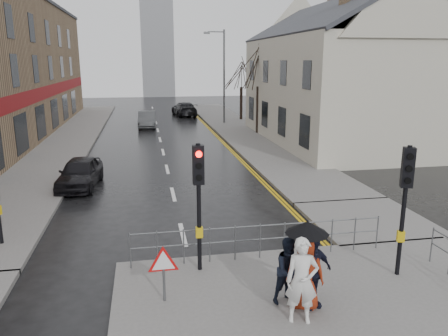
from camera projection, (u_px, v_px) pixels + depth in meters
name	position (u px, v px, depth m)	size (l,w,h in m)	color
ground	(193.00, 278.00, 11.39)	(120.00, 120.00, 0.00)	black
left_pavement	(70.00, 137.00, 32.19)	(4.00, 44.00, 0.14)	#605E5B
right_pavement	(237.00, 128.00, 36.40)	(4.00, 40.00, 0.14)	#605E5B
pavement_bridge_right	(367.00, 220.00, 15.39)	(4.00, 4.20, 0.14)	#605E5B
building_right_cream	(338.00, 72.00, 29.56)	(9.00, 16.40, 10.10)	beige
church_tower	(157.00, 38.00, 68.72)	(5.00, 5.00, 18.00)	gray
traffic_signal_near_left	(199.00, 185.00, 11.03)	(0.28, 0.27, 3.40)	black
traffic_signal_near_right	(406.00, 188.00, 10.77)	(0.34, 0.33, 3.40)	black
guard_railing_front	(260.00, 234.00, 12.11)	(7.14, 0.04, 1.00)	#595B5E
warning_sign	(163.00, 265.00, 9.85)	(0.80, 0.07, 1.35)	#595B5E
street_lamp	(222.00, 71.00, 38.04)	(1.83, 0.25, 8.00)	#595B5E
tree_near	(259.00, 66.00, 32.50)	(2.40, 2.40, 6.58)	black
tree_far	(241.00, 73.00, 40.40)	(2.40, 2.40, 5.64)	black
pedestrian_a	(302.00, 281.00, 9.07)	(0.68, 0.45, 1.87)	silver
pedestrian_b	(289.00, 270.00, 9.86)	(0.76, 0.59, 1.55)	black
pedestrian_with_umbrella	(306.00, 261.00, 9.53)	(0.98, 0.96, 2.05)	maroon
pedestrian_d	(312.00, 272.00, 9.64)	(1.00, 0.41, 1.70)	black
car_parked	(80.00, 173.00, 19.47)	(1.57, 3.91, 1.33)	black
car_mid	(147.00, 119.00, 37.13)	(1.43, 4.11, 1.35)	#3F4144
car_far	(184.00, 109.00, 44.89)	(1.98, 4.88, 1.42)	black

